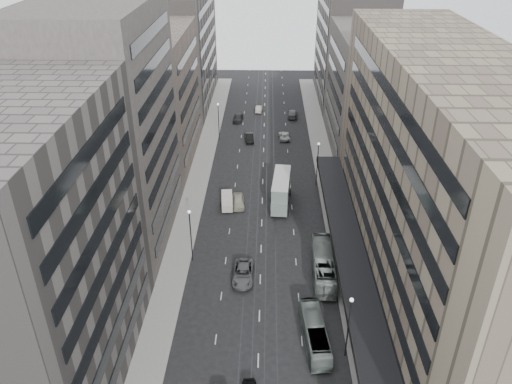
# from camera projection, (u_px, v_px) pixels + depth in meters

# --- Properties ---
(ground) EXTENTS (220.00, 220.00, 0.00)m
(ground) POSITION_uv_depth(u_px,v_px,m) (259.00, 322.00, 60.40)
(ground) COLOR black
(ground) RESTS_ON ground
(sidewalk_right) EXTENTS (4.00, 125.00, 0.15)m
(sidewalk_right) POSITION_uv_depth(u_px,v_px,m) (327.00, 178.00, 92.78)
(sidewalk_right) COLOR gray
(sidewalk_right) RESTS_ON ground
(sidewalk_left) EXTENTS (4.00, 125.00, 0.15)m
(sidewalk_left) POSITION_uv_depth(u_px,v_px,m) (199.00, 177.00, 93.27)
(sidewalk_left) COLOR gray
(sidewalk_left) RESTS_ON ground
(department_store) EXTENTS (19.20, 60.00, 30.00)m
(department_store) POSITION_uv_depth(u_px,v_px,m) (440.00, 184.00, 59.58)
(department_store) COLOR gray
(department_store) RESTS_ON ground
(building_right_mid) EXTENTS (15.00, 28.00, 24.00)m
(building_right_mid) POSITION_uv_depth(u_px,v_px,m) (372.00, 92.00, 99.35)
(building_right_mid) COLOR #45413C
(building_right_mid) RESTS_ON ground
(building_right_far) EXTENTS (15.00, 32.00, 28.00)m
(building_right_far) POSITION_uv_depth(u_px,v_px,m) (351.00, 46.00, 124.50)
(building_right_far) COLOR #625D58
(building_right_far) RESTS_ON ground
(building_left_a) EXTENTS (15.00, 28.00, 30.00)m
(building_left_a) POSITION_uv_depth(u_px,v_px,m) (28.00, 260.00, 46.52)
(building_left_a) COLOR #625D58
(building_left_a) RESTS_ON ground
(building_left_b) EXTENTS (15.00, 26.00, 34.00)m
(building_left_b) POSITION_uv_depth(u_px,v_px,m) (107.00, 130.00, 69.05)
(building_left_b) COLOR #45413C
(building_left_b) RESTS_ON ground
(building_left_c) EXTENTS (15.00, 28.00, 25.00)m
(building_left_c) POSITION_uv_depth(u_px,v_px,m) (151.00, 98.00, 94.78)
(building_left_c) COLOR #6F6056
(building_left_c) RESTS_ON ground
(building_left_d) EXTENTS (15.00, 38.00, 28.00)m
(building_left_d) POSITION_uv_depth(u_px,v_px,m) (178.00, 48.00, 122.78)
(building_left_d) COLOR #625D58
(building_left_d) RESTS_ON ground
(lamp_right_near) EXTENTS (0.44, 0.44, 8.32)m
(lamp_right_near) POSITION_uv_depth(u_px,v_px,m) (349.00, 321.00, 53.29)
(lamp_right_near) COLOR #262628
(lamp_right_near) RESTS_ON ground
(lamp_right_far) EXTENTS (0.44, 0.44, 8.32)m
(lamp_right_far) POSITION_uv_depth(u_px,v_px,m) (318.00, 159.00, 88.13)
(lamp_right_far) COLOR #262628
(lamp_right_far) RESTS_ON ground
(lamp_left_near) EXTENTS (0.44, 0.44, 8.32)m
(lamp_left_near) POSITION_uv_depth(u_px,v_px,m) (190.00, 230.00, 68.50)
(lamp_left_near) COLOR #262628
(lamp_left_near) RESTS_ON ground
(lamp_left_far) EXTENTS (0.44, 0.44, 8.32)m
(lamp_left_far) POSITION_uv_depth(u_px,v_px,m) (218.00, 117.00, 105.95)
(lamp_left_far) COLOR #262628
(lamp_left_far) RESTS_ON ground
(bus_near) EXTENTS (3.15, 10.05, 2.76)m
(bus_near) POSITION_uv_depth(u_px,v_px,m) (315.00, 333.00, 56.94)
(bus_near) COLOR gray
(bus_near) RESTS_ON ground
(bus_far) EXTENTS (3.14, 11.91, 3.29)m
(bus_far) POSITION_uv_depth(u_px,v_px,m) (323.00, 265.00, 67.47)
(bus_far) COLOR gray
(bus_far) RESTS_ON ground
(double_decker) EXTENTS (3.61, 9.72, 5.21)m
(double_decker) POSITION_uv_depth(u_px,v_px,m) (281.00, 190.00, 83.14)
(double_decker) COLOR gray
(double_decker) RESTS_ON ground
(panel_van) EXTENTS (2.28, 4.16, 2.53)m
(panel_van) POSITION_uv_depth(u_px,v_px,m) (227.00, 201.00, 82.84)
(panel_van) COLOR #B5B4A4
(panel_van) RESTS_ON ground
(sedan_2) EXTENTS (2.89, 6.17, 1.71)m
(sedan_2) POSITION_uv_depth(u_px,v_px,m) (243.00, 273.00, 67.15)
(sedan_2) COLOR #545456
(sedan_2) RESTS_ON ground
(sedan_4) EXTENTS (2.45, 5.11, 1.69)m
(sedan_4) POSITION_uv_depth(u_px,v_px,m) (238.00, 201.00, 83.82)
(sedan_4) COLOR #B2AD94
(sedan_4) RESTS_ON ground
(sedan_5) EXTENTS (2.21, 4.94, 1.57)m
(sedan_5) POSITION_uv_depth(u_px,v_px,m) (249.00, 138.00, 107.54)
(sedan_5) COLOR black
(sedan_5) RESTS_ON ground
(sedan_6) EXTENTS (2.60, 5.07, 1.37)m
(sedan_6) POSITION_uv_depth(u_px,v_px,m) (284.00, 136.00, 108.66)
(sedan_6) COLOR #BCBCB7
(sedan_6) RESTS_ON ground
(sedan_7) EXTENTS (2.59, 5.69, 1.61)m
(sedan_7) POSITION_uv_depth(u_px,v_px,m) (292.00, 114.00, 120.27)
(sedan_7) COLOR #555558
(sedan_7) RESTS_ON ground
(sedan_8) EXTENTS (2.47, 5.20, 1.72)m
(sedan_8) POSITION_uv_depth(u_px,v_px,m) (238.00, 118.00, 117.78)
(sedan_8) COLOR black
(sedan_8) RESTS_ON ground
(sedan_9) EXTENTS (1.83, 4.52, 1.46)m
(sedan_9) POSITION_uv_depth(u_px,v_px,m) (259.00, 109.00, 123.48)
(sedan_9) COLOR #B5AA96
(sedan_9) RESTS_ON ground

